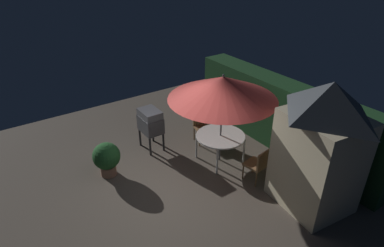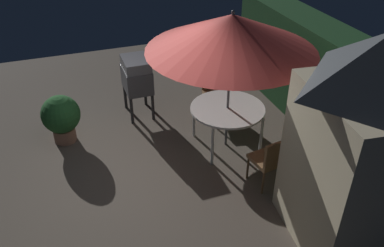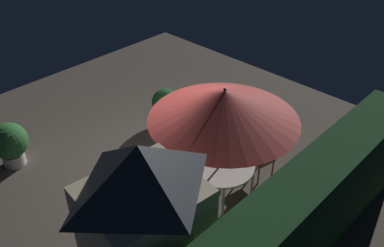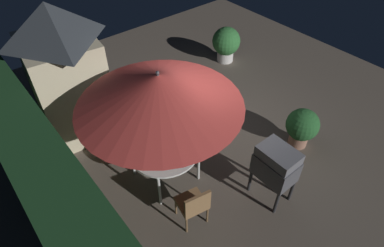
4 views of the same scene
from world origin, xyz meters
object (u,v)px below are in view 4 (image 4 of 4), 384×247
Objects in this scene: garden_shed at (65,72)px; chair_far_side at (194,204)px; potted_plant_by_grill at (226,43)px; patio_umbrella at (159,90)px; bbq_grill at (276,165)px; potted_plant_by_shed at (302,126)px; patio_table at (164,151)px; chair_near_shed at (122,128)px.

garden_shed is 3.22× the size of chair_far_side.
potted_plant_by_grill is (3.49, -4.10, 0.05)m from chair_far_side.
patio_umbrella reaches higher than potted_plant_by_grill.
potted_plant_by_grill is at bearing -33.97° from bbq_grill.
patio_umbrella is 3.00× the size of potted_plant_by_shed.
potted_plant_by_shed is 0.88× the size of potted_plant_by_grill.
bbq_grill is 1.61m from potted_plant_by_shed.
bbq_grill is at bearing -107.68° from chair_far_side.
patio_table is 2.94m from potted_plant_by_shed.
chair_far_side is 5.38m from potted_plant_by_grill.
patio_table is at bearing 121.52° from potted_plant_by_grill.
bbq_grill reaches higher than chair_far_side.
garden_shed is 2.41× the size of bbq_grill.
garden_shed reaches higher than chair_near_shed.
patio_table is 4.56m from potted_plant_by_grill.
garden_shed is at bearing 6.89° from chair_far_side.
patio_umbrella is at bearing 68.09° from potted_plant_by_shed.
potted_plant_by_grill is at bearing -18.51° from potted_plant_by_shed.
chair_far_side is at bearing 168.96° from patio_table.
garden_shed reaches higher than chair_far_side.
garden_shed is 2.83× the size of potted_plant_by_grill.
potted_plant_by_shed reaches higher than chair_far_side.
chair_near_shed is 2.34m from chair_far_side.
garden_shed is at bearing 14.88° from patio_table.
chair_far_side is (-3.53, -0.43, -0.95)m from garden_shed.
bbq_grill reaches higher than potted_plant_by_grill.
patio_table is 1.26× the size of potted_plant_by_grill.
patio_table is at bearing -171.33° from chair_near_shed.
potted_plant_by_grill is (1.15, -4.07, 0.05)m from chair_near_shed.
patio_umbrella is 2.26× the size of bbq_grill.
patio_table is 1.15m from chair_far_side.
chair_far_side is at bearing -173.11° from garden_shed.
patio_umbrella is at bearing 0.00° from patio_table.
patio_table is 1.42× the size of potted_plant_by_shed.
potted_plant_by_shed is at bearing -72.37° from bbq_grill.
bbq_grill reaches higher than patio_table.
chair_far_side reaches higher than patio_table.
potted_plant_by_shed reaches higher than chair_near_shed.
chair_near_shed is (2.80, 1.41, -0.33)m from bbq_grill.
patio_umbrella is (-2.42, -0.64, 0.63)m from garden_shed.
potted_plant_by_grill is at bearing -58.48° from patio_umbrella.
chair_near_shed is (-1.19, -0.46, -0.95)m from garden_shed.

